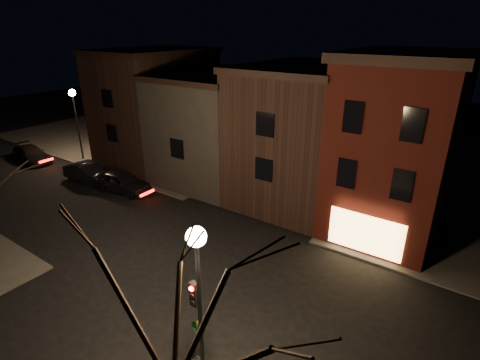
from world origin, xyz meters
name	(u,v)px	position (x,y,z in m)	size (l,w,h in m)	color
ground	(188,255)	(0.00, 0.00, 0.00)	(120.00, 120.00, 0.00)	black
sidewalk_far_left	(177,127)	(-20.00, 20.00, 0.06)	(30.00, 30.00, 0.12)	#2D2B28
corner_building	(396,145)	(8.00, 9.47, 5.40)	(6.50, 8.50, 10.50)	#45110C
row_building_a	(302,134)	(1.50, 10.50, 4.83)	(7.30, 10.30, 9.40)	black
row_building_b	(220,126)	(-5.75, 10.50, 4.33)	(7.80, 10.30, 8.40)	black
row_building_c	(156,106)	(-13.00, 10.50, 5.08)	(7.30, 10.30, 9.90)	black
street_lamp_near	(198,270)	(6.20, -6.00, 5.18)	(0.60, 0.60, 6.48)	black
street_lamp_far	(74,105)	(-19.00, 6.20, 5.18)	(0.60, 0.60, 6.48)	black
traffic_signal	(197,314)	(5.60, -5.51, 2.81)	(0.58, 0.38, 4.05)	black
bare_tree_right	(166,310)	(7.50, -8.50, 6.15)	(6.40, 6.40, 8.50)	black
parked_car_a	(122,182)	(-9.97, 3.54, 0.80)	(1.90, 4.71, 1.61)	black
parked_car_b	(89,173)	(-13.63, 3.26, 0.78)	(1.66, 4.76, 1.57)	black
parked_car_c	(31,154)	(-22.46, 3.18, 0.72)	(2.02, 4.96, 1.44)	black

